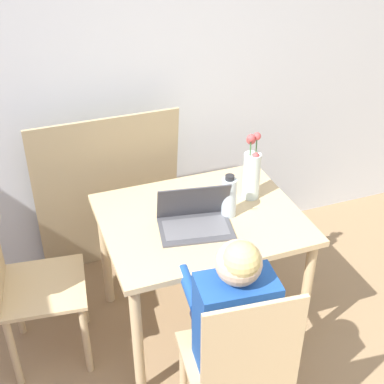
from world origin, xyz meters
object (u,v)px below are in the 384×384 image
Objects in this scene: chair_spare at (10,260)px; laptop at (195,217)px; flower_vase at (252,172)px; chair_occupied at (239,368)px; person_seated at (231,314)px; water_bottle at (229,197)px.

laptop is at bearing -92.60° from chair_spare.
flower_vase is at bearing 31.82° from laptop.
flower_vase is (1.21, -0.00, 0.22)m from chair_spare.
chair_spare is at bearing -39.67° from chair_occupied.
laptop is at bearing -89.04° from person_seated.
person_seated is 4.71× the size of water_bottle.
laptop is 1.68× the size of water_bottle.
person_seated is at bearing -90.00° from chair_occupied.
laptop is at bearing -158.23° from flower_vase.
laptop is at bearing -89.22° from chair_occupied.
chair_spare is (-0.79, 0.81, 0.15)m from chair_occupied.
flower_vase is (0.42, 0.81, 0.38)m from chair_occupied.
water_bottle reaches higher than laptop.
laptop is 0.20m from water_bottle.
chair_spare is 2.52× the size of laptop.
person_seated is 2.93× the size of flower_vase.
person_seated reaches higher than chair_spare.
flower_vase is (0.41, 0.68, 0.20)m from person_seated.
flower_vase reaches higher than chair_spare.
person_seated is (0.80, -0.68, 0.03)m from chair_spare.
flower_vase reaches higher than water_bottle.
laptop is (0.05, 0.54, 0.10)m from person_seated.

